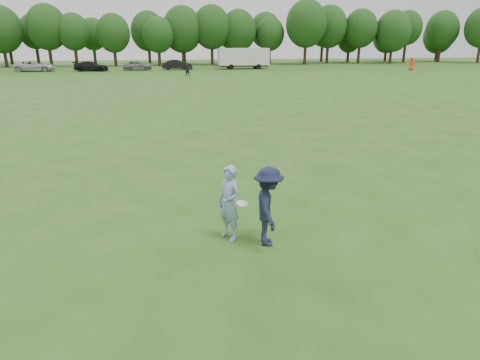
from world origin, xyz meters
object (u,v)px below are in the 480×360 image
at_px(defender, 268,206).
at_px(car_f, 177,65).
at_px(car_e, 137,65).
at_px(field_cone, 308,73).
at_px(car_c, 35,66).
at_px(cargo_trailer, 243,57).
at_px(thrower, 229,203).
at_px(player_far_c, 412,64).
at_px(player_far_d, 187,69).
at_px(car_d, 91,66).

height_order(defender, car_f, defender).
bearing_deg(car_e, car_f, -89.33).
height_order(car_f, field_cone, car_f).
xyz_separation_m(car_c, cargo_trailer, (31.26, 0.44, 0.99)).
bearing_deg(defender, thrower, 69.67).
relative_size(thrower, player_far_c, 0.85).
bearing_deg(player_far_d, car_d, 151.40).
bearing_deg(field_cone, car_d, 157.22).
distance_m(field_cone, cargo_trailer, 15.09).
height_order(thrower, car_c, thrower).
bearing_deg(player_far_c, car_f, 14.21).
height_order(thrower, field_cone, thrower).
relative_size(car_f, field_cone, 15.43).
relative_size(car_d, car_e, 1.12).
relative_size(defender, player_far_d, 1.02).
bearing_deg(cargo_trailer, player_far_c, -19.98).
distance_m(car_c, field_cone, 39.63).
bearing_deg(car_f, field_cone, -130.17).
relative_size(defender, field_cone, 5.80).
bearing_deg(car_f, car_e, 92.62).
height_order(player_far_c, car_f, player_far_c).
relative_size(thrower, cargo_trailer, 0.19).
distance_m(defender, player_far_d, 47.69).
bearing_deg(defender, car_e, 13.06).
height_order(car_c, car_d, car_c).
bearing_deg(cargo_trailer, player_far_d, -125.84).
distance_m(player_far_c, cargo_trailer, 25.71).
bearing_deg(player_far_c, field_cone, 43.05).
relative_size(defender, cargo_trailer, 0.19).
bearing_deg(thrower, player_far_d, 144.66).
relative_size(defender, car_c, 0.31).
bearing_deg(cargo_trailer, defender, -100.53).
bearing_deg(car_e, player_far_c, -104.54).
bearing_deg(car_c, player_far_d, -120.64).
relative_size(car_c, car_d, 1.15).
xyz_separation_m(player_far_c, car_e, (-40.75, 7.94, -0.25)).
distance_m(thrower, player_far_c, 63.56).
xyz_separation_m(thrower, cargo_trailer, (12.18, 60.92, 0.93)).
bearing_deg(defender, field_cone, -12.00).
bearing_deg(player_far_d, car_f, 107.07).
relative_size(field_cone, cargo_trailer, 0.03).
height_order(player_far_c, car_c, player_far_c).
height_order(thrower, player_far_c, player_far_c).
bearing_deg(car_e, cargo_trailer, -90.62).
bearing_deg(cargo_trailer, field_cone, -66.10).
xyz_separation_m(player_far_d, car_c, (-21.38, 13.24, -0.07)).
xyz_separation_m(car_f, cargo_trailer, (10.60, 0.40, 1.01)).
bearing_deg(cargo_trailer, car_f, -177.85).
height_order(player_far_d, car_e, player_far_d).
xyz_separation_m(defender, car_d, (-11.83, 59.94, -0.16)).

